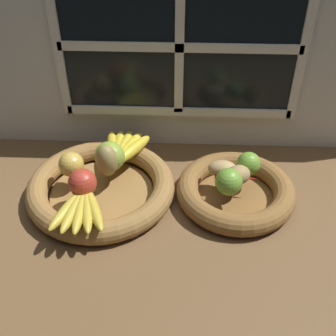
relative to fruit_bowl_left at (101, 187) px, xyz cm
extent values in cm
cube|color=brown|center=(19.27, -3.89, -4.10)|extent=(140.00, 90.00, 3.00)
cube|color=silver|center=(19.27, 26.11, 24.90)|extent=(140.00, 3.00, 55.00)
cube|color=black|center=(19.27, 24.21, 28.40)|extent=(64.00, 0.80, 38.00)
cube|color=white|center=(19.27, 23.61, 28.40)|extent=(2.40, 1.20, 38.00)
cube|color=white|center=(19.27, 23.61, 28.40)|extent=(64.00, 1.20, 2.40)
cube|color=white|center=(-12.73, 23.61, 28.40)|extent=(2.40, 1.20, 40.40)
cube|color=white|center=(51.27, 23.61, 28.40)|extent=(2.40, 1.20, 40.40)
cube|color=white|center=(19.27, 23.61, 9.40)|extent=(64.00, 1.20, 2.40)
cylinder|color=olive|center=(0.00, 0.00, -2.10)|extent=(26.68, 26.68, 1.00)
torus|color=olive|center=(0.00, 0.00, 0.18)|extent=(38.10, 38.10, 5.57)
cylinder|color=brown|center=(34.59, 0.00, -2.10)|extent=(20.20, 20.20, 1.00)
torus|color=brown|center=(34.59, 0.00, 0.18)|extent=(30.21, 30.21, 5.57)
sphere|color=#B73828|center=(-2.88, -5.79, 6.40)|extent=(6.86, 6.86, 6.86)
sphere|color=#8CAD3D|center=(2.17, 4.35, 6.87)|extent=(7.81, 7.81, 7.81)
sphere|color=gold|center=(-7.26, 1.49, 6.17)|extent=(6.41, 6.41, 6.41)
ellipsoid|color=olive|center=(1.85, 1.98, 7.33)|extent=(7.95, 8.01, 8.72)
ellipsoid|color=gold|center=(-5.01, -12.31, 4.31)|extent=(7.67, 15.74, 2.69)
ellipsoid|color=gold|center=(-3.59, -12.66, 4.31)|extent=(4.97, 15.94, 2.69)
ellipsoid|color=gold|center=(-2.14, -12.73, 4.31)|extent=(3.28, 15.81, 2.69)
ellipsoid|color=gold|center=(-0.70, -12.55, 4.31)|extent=(6.09, 15.93, 2.69)
ellipsoid|color=gold|center=(0.68, -12.10, 4.31)|extent=(8.70, 15.50, 2.69)
sphere|color=brown|center=(-2.44, -4.88, 4.31)|extent=(2.42, 2.42, 2.42)
ellipsoid|color=yellow|center=(7.22, 10.69, 4.59)|extent=(10.73, 14.92, 3.25)
ellipsoid|color=yellow|center=(5.93, 11.31, 4.59)|extent=(8.41, 15.61, 3.25)
ellipsoid|color=yellow|center=(4.56, 11.68, 4.59)|extent=(5.81, 15.77, 3.25)
ellipsoid|color=yellow|center=(3.13, 11.79, 4.59)|extent=(3.49, 15.49, 3.25)
ellipsoid|color=yellow|center=(1.71, 11.63, 4.59)|extent=(6.26, 15.78, 3.25)
sphere|color=brown|center=(3.25, 4.07, 4.59)|extent=(2.93, 2.93, 2.93)
ellipsoid|color=tan|center=(30.99, 2.80, 5.06)|extent=(7.26, 4.71, 4.18)
ellipsoid|color=#A38451|center=(34.59, 0.00, 5.37)|extent=(8.08, 7.50, 4.80)
sphere|color=#6B9E33|center=(32.01, -3.88, 6.29)|extent=(6.65, 6.65, 6.65)
sphere|color=#6B9E33|center=(37.61, 3.88, 6.01)|extent=(6.08, 6.08, 6.08)
cone|color=red|center=(34.57, 0.80, 4.05)|extent=(11.15, 3.63, 2.17)
camera|label=1|loc=(20.71, -80.37, 69.79)|focal=44.31mm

